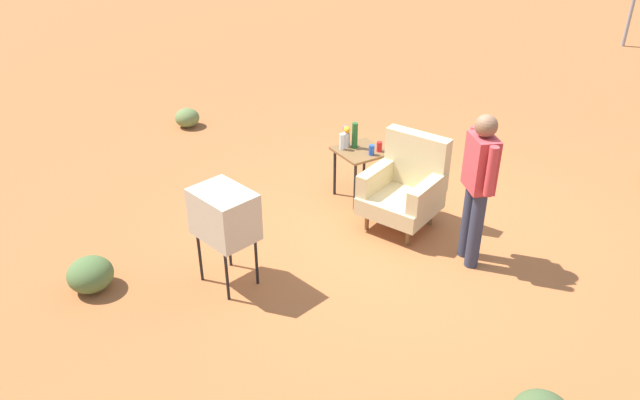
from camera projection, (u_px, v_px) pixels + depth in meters
name	position (u px, v px, depth m)	size (l,w,h in m)	color
ground_plane	(403.00, 232.00, 6.93)	(60.00, 60.00, 0.00)	#AD6033
armchair	(406.00, 186.00, 6.86)	(1.00, 1.01, 1.06)	brown
side_table	(360.00, 157.00, 7.39)	(0.56, 0.56, 0.65)	black
tv_on_stand	(224.00, 215.00, 5.74)	(0.68, 0.56, 1.03)	black
person_standing	(478.00, 181.00, 6.00)	(0.53, 0.34, 1.64)	#2D3347
bottle_wine_green	(355.00, 136.00, 7.32)	(0.07, 0.07, 0.32)	#1E5623
bottle_short_clear	(342.00, 142.00, 7.31)	(0.06, 0.06, 0.20)	silver
soda_can_red	(379.00, 147.00, 7.28)	(0.07, 0.07, 0.12)	red
soda_can_blue	(372.00, 150.00, 7.19)	(0.07, 0.07, 0.12)	blue
flower_vase	(346.00, 135.00, 7.36)	(0.14, 0.10, 0.27)	silver
shrub_far	(90.00, 274.00, 5.94)	(0.45, 0.45, 0.34)	#516B38
shrub_lone	(187.00, 118.00, 9.59)	(0.38, 0.38, 0.29)	olive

